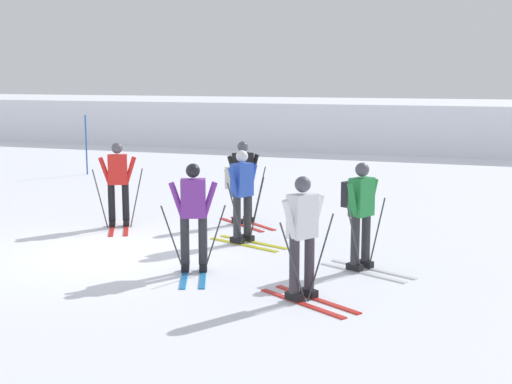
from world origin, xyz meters
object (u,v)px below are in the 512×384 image
(skier_green, at_px, (360,210))
(skier_black, at_px, (243,180))
(trail_marker_pole, at_px, (86,145))
(skier_blue, at_px, (241,191))
(skier_red, at_px, (118,182))
(skier_white, at_px, (303,234))
(skier_purple, at_px, (194,212))

(skier_green, bearing_deg, skier_black, 137.44)
(skier_black, bearing_deg, trail_marker_pole, 143.28)
(skier_blue, height_order, skier_red, same)
(skier_blue, relative_size, skier_black, 1.00)
(skier_white, bearing_deg, skier_black, 119.43)
(skier_red, distance_m, skier_green, 5.48)
(skier_red, height_order, skier_green, same)
(skier_blue, xyz_separation_m, skier_red, (-2.84, 0.49, -0.04))
(skier_blue, xyz_separation_m, skier_black, (-0.57, 1.62, -0.04))
(skier_blue, bearing_deg, skier_white, -55.62)
(skier_purple, xyz_separation_m, skier_blue, (0.00, 2.08, 0.00))
(skier_purple, xyz_separation_m, skier_black, (-0.56, 3.71, -0.04))
(skier_purple, relative_size, skier_blue, 1.00)
(skier_blue, height_order, skier_white, same)
(skier_green, bearing_deg, skier_white, -103.46)
(skier_purple, relative_size, skier_green, 1.00)
(skier_purple, distance_m, skier_blue, 2.08)
(skier_purple, distance_m, trail_marker_pole, 11.89)
(skier_red, height_order, trail_marker_pole, trail_marker_pole)
(skier_purple, distance_m, skier_black, 3.75)
(skier_blue, height_order, skier_black, same)
(skier_blue, xyz_separation_m, skier_green, (2.41, -1.11, -0.00))
(skier_white, distance_m, skier_green, 1.84)
(skier_purple, height_order, skier_red, same)
(skier_purple, relative_size, skier_black, 1.00)
(trail_marker_pole, bearing_deg, skier_white, -45.44)
(skier_purple, height_order, trail_marker_pole, trail_marker_pole)
(skier_red, bearing_deg, skier_purple, -42.24)
(skier_red, xyz_separation_m, skier_green, (5.24, -1.60, 0.04))
(skier_red, xyz_separation_m, trail_marker_pole, (-4.89, 6.47, 0.00))
(skier_red, distance_m, skier_black, 2.54)
(skier_black, relative_size, skier_white, 1.00)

